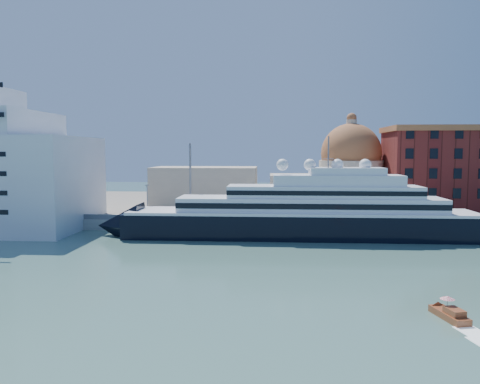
{
  "coord_description": "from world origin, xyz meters",
  "views": [
    {
      "loc": [
        -0.73,
        -77.53,
        18.61
      ],
      "look_at": [
        -7.09,
        18.0,
        10.23
      ],
      "focal_mm": 35.0,
      "sensor_mm": 36.0,
      "label": 1
    }
  ],
  "objects": [
    {
      "name": "service_barge",
      "position": [
        -53.35,
        22.62,
        0.86
      ],
      "size": [
        13.8,
        6.49,
        2.98
      ],
      "rotation": [
        0.0,
        0.0,
        0.16
      ],
      "color": "white",
      "rests_on": "ground"
    },
    {
      "name": "ground",
      "position": [
        0.0,
        0.0,
        0.0
      ],
      "size": [
        400.0,
        400.0,
        0.0
      ],
      "primitive_type": "plane",
      "color": "#355D56",
      "rests_on": "ground"
    },
    {
      "name": "land",
      "position": [
        0.0,
        75.0,
        1.0
      ],
      "size": [
        260.0,
        72.0,
        2.0
      ],
      "primitive_type": "cube",
      "color": "slate",
      "rests_on": "ground"
    },
    {
      "name": "lamp_posts",
      "position": [
        -12.67,
        32.27,
        9.84
      ],
      "size": [
        120.8,
        2.4,
        18.0
      ],
      "color": "slate",
      "rests_on": "quay"
    },
    {
      "name": "quay",
      "position": [
        0.0,
        34.0,
        1.25
      ],
      "size": [
        180.0,
        10.0,
        2.5
      ],
      "primitive_type": "cube",
      "color": "gray",
      "rests_on": "ground"
    },
    {
      "name": "water_taxi",
      "position": [
        19.21,
        -25.61,
        0.62
      ],
      "size": [
        3.01,
        5.73,
        2.59
      ],
      "rotation": [
        0.0,
        0.0,
        0.23
      ],
      "color": "maroon",
      "rests_on": "ground"
    },
    {
      "name": "warehouse",
      "position": [
        52.0,
        52.0,
        13.79
      ],
      "size": [
        43.0,
        19.0,
        23.25
      ],
      "color": "maroon",
      "rests_on": "land"
    },
    {
      "name": "church",
      "position": [
        6.39,
        57.72,
        10.91
      ],
      "size": [
        66.0,
        18.0,
        25.5
      ],
      "color": "beige",
      "rests_on": "land"
    },
    {
      "name": "quay_fence",
      "position": [
        0.0,
        29.5,
        3.1
      ],
      "size": [
        180.0,
        0.1,
        1.2
      ],
      "primitive_type": "cube",
      "color": "slate",
      "rests_on": "quay"
    },
    {
      "name": "superyacht",
      "position": [
        3.25,
        23.0,
        4.4
      ],
      "size": [
        85.38,
        11.84,
        25.52
      ],
      "color": "black",
      "rests_on": "ground"
    }
  ]
}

